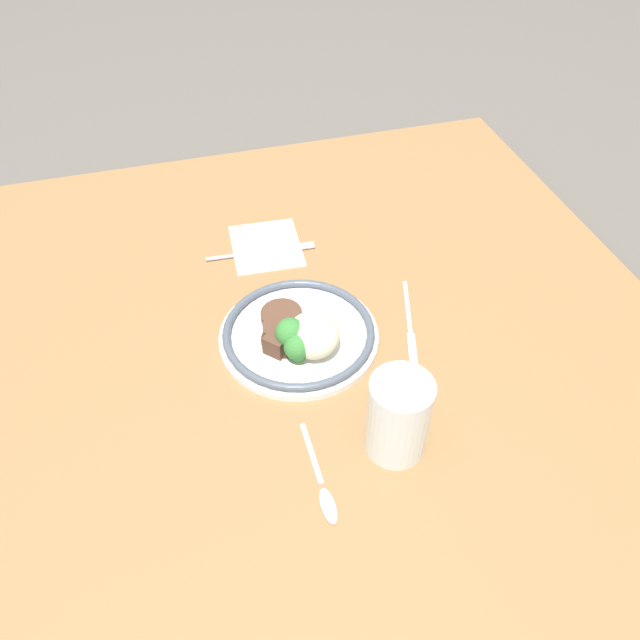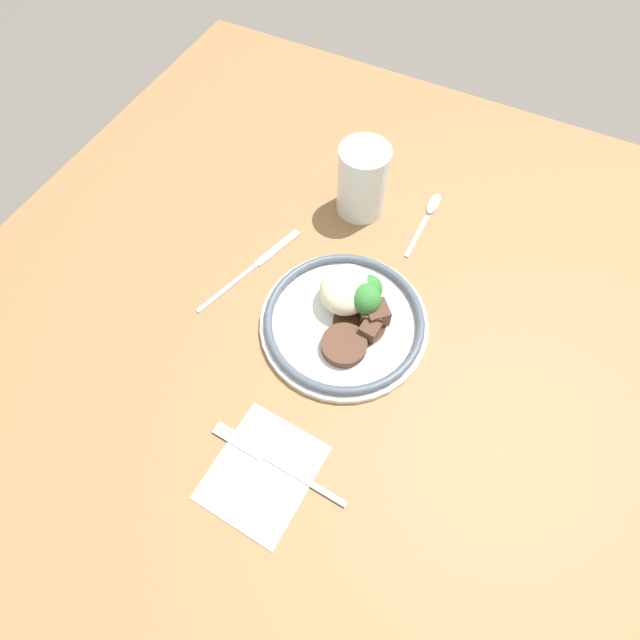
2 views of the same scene
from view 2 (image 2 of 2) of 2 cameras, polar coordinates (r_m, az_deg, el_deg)
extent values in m
plane|color=#5B5651|center=(0.74, 1.41, -0.90)|extent=(8.00, 8.00, 0.00)
cube|color=olive|center=(0.73, 1.44, -0.25)|extent=(1.12, 1.09, 0.03)
cube|color=white|center=(0.63, -6.58, -16.91)|extent=(0.14, 0.12, 0.00)
cylinder|color=white|center=(0.70, 2.74, -0.39)|extent=(0.24, 0.24, 0.01)
torus|color=#4C5666|center=(0.69, 2.78, 0.06)|extent=(0.22, 0.22, 0.01)
ellipsoid|color=beige|center=(0.69, 3.04, 3.50)|extent=(0.08, 0.07, 0.05)
cylinder|color=brown|center=(0.67, 2.76, -2.90)|extent=(0.06, 0.06, 0.01)
cylinder|color=#472D19|center=(0.69, 4.45, -0.52)|extent=(0.07, 0.07, 0.00)
cube|color=brown|center=(0.68, 5.69, -1.20)|extent=(0.03, 0.03, 0.02)
cube|color=brown|center=(0.69, 5.94, 0.61)|extent=(0.03, 0.03, 0.03)
cube|color=brown|center=(0.69, 6.48, 0.71)|extent=(0.04, 0.04, 0.03)
cylinder|color=#669E51|center=(0.71, 4.61, 2.66)|extent=(0.01, 0.01, 0.01)
sphere|color=#387F38|center=(0.69, 4.73, 3.56)|extent=(0.04, 0.04, 0.04)
cylinder|color=#669E51|center=(0.70, 5.07, 1.31)|extent=(0.01, 0.01, 0.02)
sphere|color=#387F38|center=(0.68, 5.24, 2.43)|extent=(0.04, 0.04, 0.04)
cylinder|color=#669E51|center=(0.71, 5.42, 2.67)|extent=(0.01, 0.01, 0.01)
sphere|color=#387F38|center=(0.70, 5.56, 3.59)|extent=(0.04, 0.04, 0.04)
cylinder|color=#669E51|center=(0.71, 3.65, 2.55)|extent=(0.01, 0.01, 0.01)
sphere|color=#387F38|center=(0.69, 3.74, 3.43)|extent=(0.04, 0.04, 0.04)
cylinder|color=#669E51|center=(0.71, 4.06, 2.70)|extent=(0.01, 0.01, 0.01)
sphere|color=#387F38|center=(0.70, 4.15, 3.48)|extent=(0.03, 0.03, 0.03)
cylinder|color=#F4AD19|center=(0.80, 4.82, 15.11)|extent=(0.07, 0.07, 0.10)
cylinder|color=white|center=(0.79, 4.87, 15.58)|extent=(0.08, 0.08, 0.12)
cube|color=#B7B7BC|center=(0.63, -1.82, -17.79)|extent=(0.01, 0.11, 0.00)
cube|color=#B7B7BC|center=(0.64, -9.32, -13.41)|extent=(0.02, 0.07, 0.00)
cube|color=#B7B7BC|center=(0.75, -10.37, 3.78)|extent=(0.12, 0.04, 0.00)
cube|color=#B7B7BC|center=(0.78, -4.85, 8.25)|extent=(0.09, 0.04, 0.00)
cube|color=#B7B7BC|center=(0.81, 11.01, 9.41)|extent=(0.09, 0.01, 0.00)
ellipsoid|color=#B7B7BC|center=(0.86, 12.87, 12.86)|extent=(0.05, 0.02, 0.01)
camera|label=1|loc=(0.94, 50.41, 52.87)|focal=35.00mm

